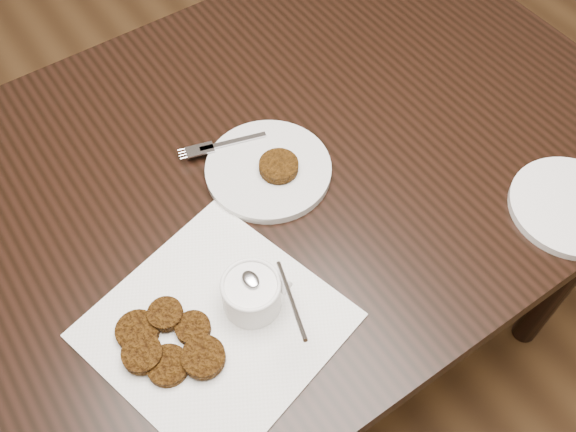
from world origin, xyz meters
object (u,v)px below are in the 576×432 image
object	(u,v)px
plate_empty	(571,207)
table	(267,279)
napkin	(216,325)
sauce_ramekin	(250,283)
plate_with_patty	(268,167)

from	to	relation	value
plate_empty	table	bearing A→B (deg)	135.71
napkin	sauce_ramekin	distance (m)	0.08
plate_empty	plate_with_patty	bearing A→B (deg)	136.65
table	sauce_ramekin	xyz separation A→B (m)	(-0.14, -0.20, 0.44)
table	plate_with_patty	distance (m)	0.39
plate_with_patty	plate_empty	bearing A→B (deg)	-43.35
napkin	plate_with_patty	world-z (taller)	plate_with_patty
plate_with_patty	plate_empty	distance (m)	0.47
sauce_ramekin	napkin	bearing A→B (deg)	179.04
sauce_ramekin	plate_empty	distance (m)	0.51
plate_empty	napkin	bearing A→B (deg)	165.52
napkin	plate_with_patty	bearing A→B (deg)	41.27
table	napkin	bearing A→B (deg)	-135.59
napkin	plate_with_patty	distance (m)	0.28
napkin	plate_empty	world-z (taller)	plate_empty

